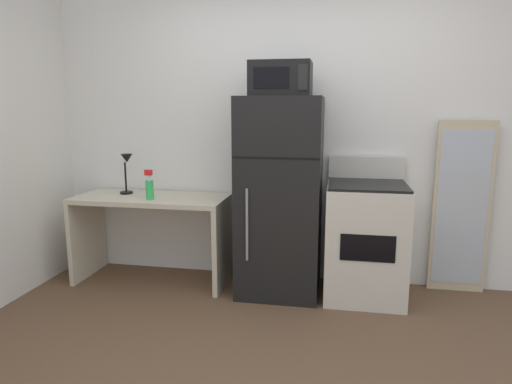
{
  "coord_description": "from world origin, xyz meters",
  "views": [
    {
      "loc": [
        0.33,
        -2.14,
        1.49
      ],
      "look_at": [
        -0.28,
        1.1,
        0.87
      ],
      "focal_mm": 31.14,
      "sensor_mm": 36.0,
      "label": 1
    }
  ],
  "objects": [
    {
      "name": "refrigerator",
      "position": [
        -0.12,
        1.33,
        0.79
      ],
      "size": [
        0.65,
        0.63,
        1.58
      ],
      "color": "black",
      "rests_on": "ground"
    },
    {
      "name": "desk_lamp",
      "position": [
        -1.48,
        1.41,
        0.99
      ],
      "size": [
        0.14,
        0.12,
        0.35
      ],
      "color": "black",
      "rests_on": "desk"
    },
    {
      "name": "desk",
      "position": [
        -1.23,
        1.35,
        0.53
      ],
      "size": [
        1.3,
        0.56,
        0.75
      ],
      "color": "beige",
      "rests_on": "ground"
    },
    {
      "name": "leaning_mirror",
      "position": [
        1.32,
        1.59,
        0.7
      ],
      "size": [
        0.44,
        0.03,
        1.4
      ],
      "color": "#C6B793",
      "rests_on": "ground"
    },
    {
      "name": "oven_range",
      "position": [
        0.56,
        1.33,
        0.47
      ],
      "size": [
        0.61,
        0.61,
        1.1
      ],
      "color": "beige",
      "rests_on": "ground"
    },
    {
      "name": "spray_bottle",
      "position": [
        -1.19,
        1.22,
        0.85
      ],
      "size": [
        0.06,
        0.06,
        0.25
      ],
      "color": "green",
      "rests_on": "desk"
    },
    {
      "name": "wall_back_white",
      "position": [
        0.0,
        1.7,
        1.3
      ],
      "size": [
        5.0,
        0.1,
        2.6
      ],
      "primitive_type": "cube",
      "color": "white",
      "rests_on": "ground"
    },
    {
      "name": "microwave",
      "position": [
        -0.12,
        1.3,
        1.71
      ],
      "size": [
        0.46,
        0.35,
        0.26
      ],
      "color": "black",
      "rests_on": "refrigerator"
    }
  ]
}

